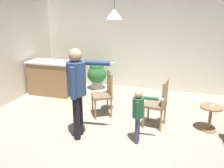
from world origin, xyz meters
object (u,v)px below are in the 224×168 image
dining_chair_by_counter (159,102)px  person_child (139,111)px  side_table_by_couch (210,115)px  person_adult (77,84)px  dining_chair_near_wall (105,93)px  potted_plant_corner (97,73)px  kitchen_counter (51,78)px  spare_remote_on_table (212,106)px

dining_chair_by_counter → person_child: bearing=166.2°
person_child → side_table_by_couch: bearing=121.9°
person_child → person_adult: bearing=-85.2°
dining_chair_near_wall → potted_plant_corner: 1.92m
kitchen_counter → dining_chair_by_counter: 3.34m
person_adult → spare_remote_on_table: (2.39, 0.95, -0.52)m
kitchen_counter → side_table_by_couch: (4.15, -1.01, -0.15)m
side_table_by_couch → dining_chair_by_counter: (-1.01, -0.14, 0.22)m
person_adult → person_child: (1.10, 0.13, -0.43)m
kitchen_counter → dining_chair_near_wall: bearing=-26.1°
potted_plant_corner → spare_remote_on_table: potted_plant_corner is taller
side_table_by_couch → person_child: person_child is taller
kitchen_counter → potted_plant_corner: bearing=36.5°
potted_plant_corner → spare_remote_on_table: bearing=-31.1°
kitchen_counter → dining_chair_near_wall: dining_chair_near_wall is taller
dining_chair_by_counter → potted_plant_corner: (-2.06, 1.95, -0.06)m
person_child → dining_chair_by_counter: size_ratio=1.00×
dining_chair_by_counter → spare_remote_on_table: bearing=-77.2°
kitchen_counter → person_adult: person_adult is taller
dining_chair_near_wall → potted_plant_corner: size_ratio=1.14×
person_child → spare_remote_on_table: person_child is taller
kitchen_counter → dining_chair_near_wall: 2.12m
side_table_by_couch → potted_plant_corner: potted_plant_corner is taller
dining_chair_by_counter → spare_remote_on_table: (1.01, 0.10, -0.01)m
side_table_by_couch → person_adult: person_adult is taller
spare_remote_on_table → side_table_by_couch: bearing=86.6°
person_adult → potted_plant_corner: size_ratio=1.94×
potted_plant_corner → dining_chair_by_counter: bearing=-43.5°
kitchen_counter → potted_plant_corner: 1.34m
kitchen_counter → spare_remote_on_table: 4.28m
kitchen_counter → person_adult: bearing=-48.8°
kitchen_counter → person_child: 3.42m
dining_chair_near_wall → spare_remote_on_table: 2.24m
dining_chair_by_counter → spare_remote_on_table: 1.02m
kitchen_counter → spare_remote_on_table: kitchen_counter is taller
person_adult → side_table_by_couch: bearing=106.0°
person_adult → potted_plant_corner: 2.94m
side_table_by_couch → person_adult: bearing=-157.5°
side_table_by_couch → dining_chair_by_counter: bearing=-172.0°
potted_plant_corner → kitchen_counter: bearing=-143.5°
side_table_by_couch → spare_remote_on_table: bearing=-93.4°
person_child → dining_chair_by_counter: 0.78m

